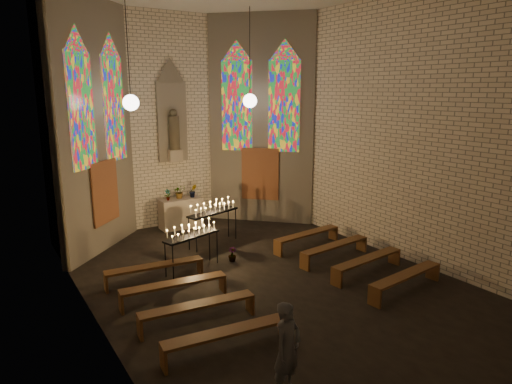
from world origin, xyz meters
TOP-DOWN VIEW (x-y plane):
  - floor at (0.00, 0.00)m, footprint 12.00×12.00m
  - room at (-0.00, 3.37)m, footprint 8.22×12.43m
  - altar at (0.00, 5.45)m, footprint 1.40×0.60m
  - flower_vase_left at (-0.45, 5.42)m, footprint 0.20×0.14m
  - flower_vase_center at (0.00, 5.51)m, footprint 0.42×0.36m
  - flower_vase_right at (0.44, 5.40)m, footprint 0.28×0.24m
  - aisle_flower_pot at (-0.08, 1.82)m, footprint 0.28×0.28m
  - votive_stand_left at (-1.24, 1.86)m, footprint 1.62×0.80m
  - votive_stand_right at (0.13, 3.35)m, footprint 1.76×0.87m
  - pew_left_0 at (-2.33, 1.62)m, footprint 2.36×0.58m
  - pew_right_0 at (2.33, 1.62)m, footprint 2.36×0.58m
  - pew_left_1 at (-2.33, 0.42)m, footprint 2.36×0.58m
  - pew_right_1 at (2.33, 0.42)m, footprint 2.36×0.58m
  - pew_left_2 at (-2.33, -0.78)m, footprint 2.36×0.58m
  - pew_right_2 at (2.33, -0.78)m, footprint 2.36×0.58m
  - pew_left_3 at (-2.33, -1.98)m, footprint 2.36×0.58m
  - pew_right_3 at (2.33, -1.98)m, footprint 2.36×0.58m
  - visitor at (-2.08, -3.41)m, footprint 0.63×0.51m

SIDE VIEW (x-z plane):
  - floor at x=0.00m, z-range 0.00..0.00m
  - aisle_flower_pot at x=-0.08m, z-range 0.00..0.38m
  - pew_left_0 at x=-2.33m, z-range 0.14..0.59m
  - pew_right_0 at x=2.33m, z-range 0.14..0.59m
  - pew_left_1 at x=-2.33m, z-range 0.14..0.59m
  - pew_right_1 at x=2.33m, z-range 0.14..0.59m
  - pew_left_2 at x=-2.33m, z-range 0.14..0.59m
  - pew_right_2 at x=2.33m, z-range 0.14..0.59m
  - pew_left_3 at x=-2.33m, z-range 0.14..0.59m
  - pew_right_3 at x=2.33m, z-range 0.14..0.59m
  - altar at x=0.00m, z-range 0.00..1.00m
  - visitor at x=-2.08m, z-range 0.00..1.49m
  - votive_stand_left at x=-1.24m, z-range 0.42..1.58m
  - votive_stand_right at x=0.13m, z-range 0.45..1.71m
  - flower_vase_left at x=-0.45m, z-range 1.00..1.38m
  - flower_vase_right at x=0.44m, z-range 1.00..1.45m
  - flower_vase_center at x=0.00m, z-range 1.00..1.45m
  - room at x=0.00m, z-range 0.21..7.22m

